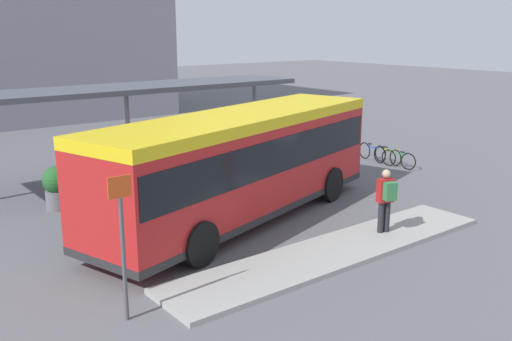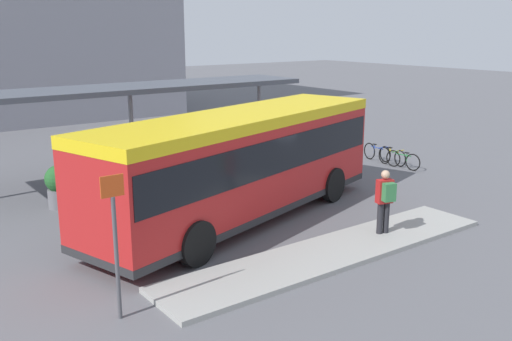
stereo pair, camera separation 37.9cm
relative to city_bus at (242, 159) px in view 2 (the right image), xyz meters
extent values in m
plane|color=#5B5B60|center=(-0.01, 0.00, -1.80)|extent=(120.00, 120.00, 0.00)
cube|color=#9E9E99|center=(0.29, -3.42, -1.74)|extent=(9.38, 1.80, 0.12)
cube|color=red|center=(-0.01, 0.00, -0.09)|extent=(10.45, 5.22, 2.72)
cube|color=yellow|center=(-0.01, 0.00, 1.13)|extent=(10.48, 5.25, 0.30)
cube|color=black|center=(-0.01, 0.00, 0.24)|extent=(10.27, 5.20, 0.95)
cube|color=black|center=(4.85, 1.43, 0.24)|extent=(0.71, 2.18, 1.05)
cube|color=#28282B|center=(-0.01, 0.00, -1.35)|extent=(10.47, 5.24, 0.20)
cylinder|color=black|center=(2.69, 2.01, -1.25)|extent=(1.12, 0.58, 1.09)
cylinder|color=black|center=(3.35, -0.23, -1.25)|extent=(1.12, 0.58, 1.09)
cylinder|color=black|center=(-3.37, 0.23, -1.25)|extent=(1.12, 0.58, 1.09)
cylinder|color=black|center=(-2.70, -2.02, -1.25)|extent=(1.12, 0.58, 1.09)
cylinder|color=#232328|center=(2.06, -3.32, -1.26)|extent=(0.16, 0.16, 0.83)
cylinder|color=#232328|center=(2.24, -3.37, -1.26)|extent=(0.16, 0.16, 0.83)
cube|color=#B21E1E|center=(2.15, -3.35, -0.54)|extent=(0.46, 0.34, 0.62)
cube|color=#337542|center=(2.09, -3.55, -0.51)|extent=(0.36, 0.29, 0.47)
sphere|color=tan|center=(2.15, -3.35, -0.09)|extent=(0.22, 0.22, 0.22)
torus|color=black|center=(8.56, 1.72, -1.47)|extent=(0.10, 0.67, 0.67)
torus|color=black|center=(8.63, 0.83, -1.47)|extent=(0.10, 0.67, 0.67)
cylinder|color=#287F3D|center=(8.60, 1.28, -1.25)|extent=(0.09, 0.70, 0.04)
cylinder|color=#287F3D|center=(8.61, 1.11, -1.31)|extent=(0.04, 0.04, 0.33)
cube|color=black|center=(8.61, 1.11, -1.14)|extent=(0.08, 0.19, 0.04)
cylinder|color=#287F3D|center=(8.57, 1.63, -1.17)|extent=(0.48, 0.07, 0.03)
torus|color=black|center=(8.76, 1.55, -1.47)|extent=(0.16, 0.67, 0.67)
torus|color=black|center=(8.91, 2.44, -1.47)|extent=(0.16, 0.67, 0.67)
cylinder|color=gold|center=(8.84, 2.00, -1.25)|extent=(0.15, 0.70, 0.04)
cylinder|color=gold|center=(8.86, 2.16, -1.30)|extent=(0.04, 0.04, 0.33)
cube|color=black|center=(8.86, 2.16, -1.14)|extent=(0.10, 0.19, 0.04)
cylinder|color=gold|center=(8.78, 1.64, -1.17)|extent=(0.48, 0.11, 0.03)
torus|color=black|center=(8.64, 2.25, -1.45)|extent=(0.15, 0.70, 0.70)
torus|color=black|center=(8.78, 3.19, -1.45)|extent=(0.15, 0.70, 0.70)
cylinder|color=#2847AD|center=(8.71, 2.72, -1.22)|extent=(0.15, 0.74, 0.04)
cylinder|color=#2847AD|center=(8.74, 2.89, -1.28)|extent=(0.04, 0.04, 0.34)
cube|color=black|center=(8.74, 2.89, -1.11)|extent=(0.10, 0.19, 0.04)
cylinder|color=#2847AD|center=(8.66, 2.34, -1.14)|extent=(0.48, 0.10, 0.03)
cube|color=#4C515B|center=(-0.38, 6.39, 1.45)|extent=(13.61, 2.73, 0.18)
cylinder|color=gray|center=(5.40, 6.39, -0.22)|extent=(0.16, 0.16, 3.16)
cylinder|color=gray|center=(-0.38, 6.39, -0.22)|extent=(0.16, 0.16, 3.16)
cylinder|color=slate|center=(1.50, 3.71, -1.53)|extent=(0.67, 0.67, 0.53)
sphere|color=#286B2D|center=(1.50, 3.71, -0.98)|extent=(0.77, 0.77, 0.77)
cylinder|color=slate|center=(-3.78, 4.27, -1.51)|extent=(0.74, 0.74, 0.58)
sphere|color=#235B28|center=(-3.78, 4.27, -0.90)|extent=(0.85, 0.85, 0.85)
cylinder|color=#4C4C51|center=(-5.15, -3.29, -0.60)|extent=(0.08, 0.08, 2.40)
cube|color=#D84C19|center=(-5.15, -3.29, 0.80)|extent=(0.44, 0.03, 0.40)
camera|label=1|loc=(-9.22, -12.47, 3.55)|focal=40.00mm
camera|label=2|loc=(-8.92, -12.69, 3.55)|focal=40.00mm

